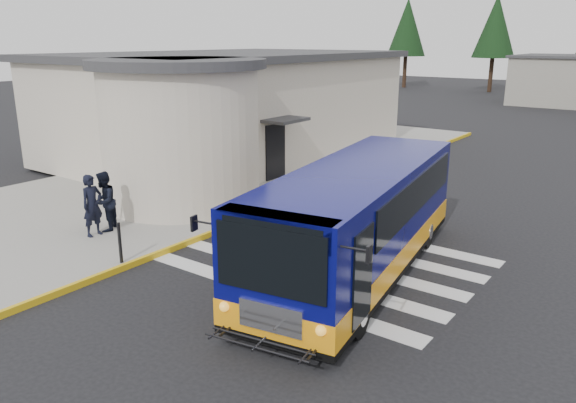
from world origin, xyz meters
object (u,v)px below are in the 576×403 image
Objects in this scene: pedestrian_b at (104,201)px; bollard at (120,243)px; transit_bus at (357,224)px; pedestrian_a at (92,205)px.

pedestrian_b is 2.76m from bollard.
transit_bus reaches higher than pedestrian_a.
bollard is at bearing -112.78° from pedestrian_a.
pedestrian_a reaches higher than pedestrian_b.
transit_bus is 5.47× the size of pedestrian_a.
pedestrian_b is at bearing -174.67° from transit_bus.
pedestrian_b is (-7.31, -1.92, -0.25)m from transit_bus.
pedestrian_b is 1.66× the size of bollard.
transit_bus is 5.92m from bollard.
pedestrian_a is 1.01× the size of pedestrian_b.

